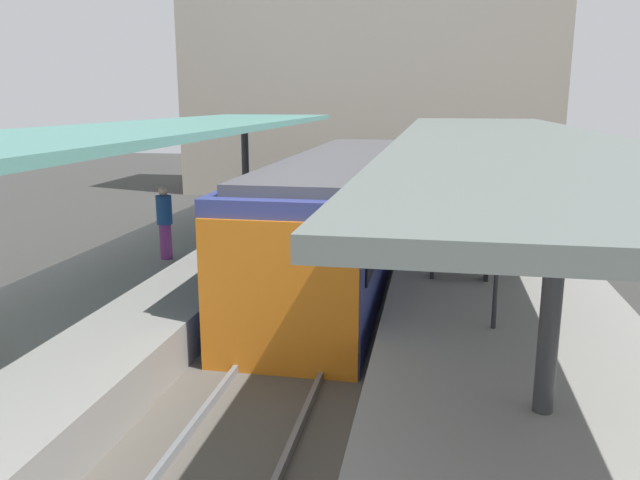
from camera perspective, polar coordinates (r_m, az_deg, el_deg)
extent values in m
plane|color=#383835|center=(13.18, -0.70, -7.91)|extent=(80.00, 80.00, 0.00)
cube|color=gray|center=(14.22, -15.96, -4.72)|extent=(4.40, 28.00, 1.00)
cube|color=gray|center=(12.86, 16.26, -6.61)|extent=(4.40, 28.00, 1.00)
cube|color=#59544C|center=(13.14, -0.70, -7.50)|extent=(3.20, 28.00, 0.20)
cube|color=slate|center=(13.24, -3.78, -6.59)|extent=(0.08, 28.00, 0.14)
cube|color=slate|center=(12.97, 2.44, -6.99)|extent=(0.08, 28.00, 0.14)
cube|color=#38428C|center=(16.20, 1.81, 2.08)|extent=(2.70, 12.97, 2.90)
cube|color=orange|center=(10.04, -3.94, -5.56)|extent=(2.65, 0.08, 2.60)
cube|color=black|center=(16.40, -2.93, 3.44)|extent=(0.04, 11.93, 0.76)
cube|color=black|center=(15.99, 6.68, 3.13)|extent=(0.04, 11.93, 0.76)
cube|color=#515156|center=(15.99, 1.85, 7.55)|extent=(2.16, 12.32, 0.20)
cylinder|color=#333335|center=(20.86, -6.87, 6.66)|extent=(0.24, 0.24, 2.94)
cube|color=slate|center=(14.87, -14.38, 9.92)|extent=(4.18, 21.00, 0.16)
cylinder|color=#333335|center=(7.65, 20.54, -5.08)|extent=(0.24, 0.24, 2.82)
cylinder|color=#333335|center=(19.96, 14.56, 5.91)|extent=(0.24, 0.24, 2.82)
cube|color=slate|center=(13.58, 16.61, 9.09)|extent=(4.18, 21.00, 0.16)
cube|color=black|center=(13.26, 10.28, -2.53)|extent=(0.08, 0.32, 0.40)
cube|color=black|center=(13.31, 15.02, -2.72)|extent=(0.08, 0.32, 0.40)
cube|color=#2D333D|center=(13.21, 12.70, -1.67)|extent=(1.40, 0.40, 0.06)
cube|color=#2D333D|center=(13.33, 12.73, -0.52)|extent=(1.40, 0.06, 0.40)
cylinder|color=#262628|center=(10.32, 16.00, -2.05)|extent=(0.08, 0.08, 2.20)
cube|color=black|center=(10.13, 16.33, 3.15)|extent=(0.90, 0.06, 0.32)
cylinder|color=#2D2D30|center=(17.03, 15.92, 1.26)|extent=(0.44, 0.44, 0.80)
cylinder|color=#7A337A|center=(14.95, -14.00, -0.12)|extent=(0.28, 0.28, 0.83)
cylinder|color=navy|center=(14.80, -14.15, 2.71)|extent=(0.36, 0.36, 0.67)
sphere|color=beige|center=(14.73, -14.25, 4.41)|extent=(0.22, 0.22, 0.22)
cylinder|color=#386B3D|center=(19.30, 13.05, 2.89)|extent=(0.28, 0.28, 0.91)
cylinder|color=maroon|center=(19.19, 13.17, 5.20)|extent=(0.36, 0.36, 0.66)
sphere|color=tan|center=(19.14, 13.23, 6.51)|extent=(0.22, 0.22, 0.22)
cube|color=#A89E8E|center=(32.29, 4.59, 14.23)|extent=(18.00, 6.00, 11.00)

